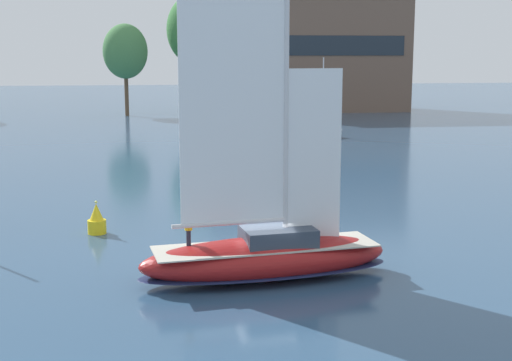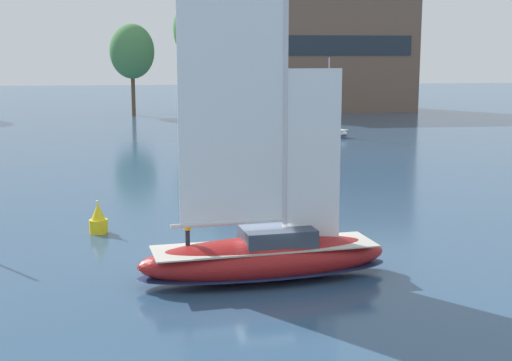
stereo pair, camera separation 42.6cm
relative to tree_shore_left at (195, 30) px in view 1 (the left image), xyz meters
name	(u,v)px [view 1 (the left image)]	position (x,y,z in m)	size (l,w,h in m)	color
ground_plane	(266,279)	(-2.60, -90.45, -13.77)	(400.00, 400.00, 0.00)	#2D4C6B
waterfront_building	(307,49)	(19.57, 2.48, -3.16)	(35.07, 13.62, 21.13)	brown
tree_shore_left	(195,30)	(0.00, 0.00, 0.00)	(9.56, 9.56, 19.67)	brown
tree_shore_right	(125,52)	(-11.46, -3.68, -3.53)	(7.11, 7.11, 14.63)	brown
sailboat_main	(266,253)	(-2.58, -90.44, -12.55)	(11.77, 4.62, 15.74)	maroon
sailboat_moored_near_marina	(319,131)	(12.68, -36.16, -13.13)	(5.73, 6.66, 9.50)	silver
channel_buoy	(97,221)	(-10.70, -80.97, -13.03)	(1.04, 1.04, 1.89)	yellow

